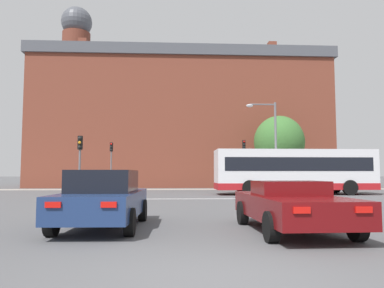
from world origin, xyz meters
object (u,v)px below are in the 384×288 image
Objects in this scene: pedestrian_waiting at (270,179)px; bus_crossing_lead at (294,171)px; car_roadster_right at (291,205)px; traffic_light_near_left at (80,156)px; street_lamp_junction at (270,137)px; traffic_light_far_right at (244,156)px; car_saloon_left at (104,199)px; traffic_light_far_left at (111,158)px.

bus_crossing_lead is at bearing 175.36° from pedestrian_waiting.
pedestrian_waiting reaches higher than car_roadster_right.
traffic_light_near_left is 13.20m from street_lamp_junction.
car_roadster_right is at bearing -98.42° from traffic_light_far_right.
bus_crossing_lead is 2.98× the size of traffic_light_near_left.
car_saloon_left is 18.42m from bus_crossing_lead.
traffic_light_far_right is 7.30m from street_lamp_junction.
traffic_light_far_right is (-1.84, 8.20, 1.35)m from bus_crossing_lead.
pedestrian_waiting is (2.17, 8.28, -3.09)m from street_lamp_junction.
traffic_light_far_left is (-13.82, 8.57, 1.20)m from bus_crossing_lead.
car_roadster_right is 1.09× the size of traffic_light_far_left.
pedestrian_waiting is at bearing 67.54° from car_saloon_left.
car_saloon_left is at bearing -118.34° from street_lamp_junction.
bus_crossing_lead is 9.33m from pedestrian_waiting.
traffic_light_far_left reaches higher than traffic_light_near_left.
street_lamp_junction is (12.47, -7.58, 1.22)m from traffic_light_far_left.
street_lamp_junction is (12.36, 4.35, 1.60)m from traffic_light_near_left.
street_lamp_junction is at bearing 165.75° from pedestrian_waiting.
car_roadster_right is 18.02m from street_lamp_junction.
bus_crossing_lead is (5.46, 16.22, 0.99)m from car_roadster_right.
traffic_light_far_left is (-3.67, 23.91, 2.08)m from car_saloon_left.
traffic_light_near_left is 2.19× the size of pedestrian_waiting.
street_lamp_junction reaches higher than car_saloon_left.
traffic_light_far_right is at bearing 72.15° from car_saloon_left.
traffic_light_far_right is at bearing 44.26° from traffic_light_near_left.
traffic_light_far_right is 0.68× the size of street_lamp_junction.
traffic_light_far_left is (-8.36, 24.79, 2.19)m from car_roadster_right.
street_lamp_junction is (0.50, -7.21, 1.07)m from traffic_light_far_right.
pedestrian_waiting is at bearing 75.28° from street_lamp_junction.
car_saloon_left is at bearing 156.41° from pedestrian_waiting.
traffic_light_far_left is at bearing 178.22° from traffic_light_far_right.
traffic_light_near_left is 0.55× the size of street_lamp_junction.
car_roadster_right is 17.14m from bus_crossing_lead.
traffic_light_far_left reaches higher than bus_crossing_lead.
traffic_light_far_right is at bearing -167.33° from bus_crossing_lead.
street_lamp_junction is (4.11, 17.21, 3.41)m from car_roadster_right.
traffic_light_far_left reaches higher than car_roadster_right.
pedestrian_waiting is at bearing 21.79° from traffic_light_far_right.
traffic_light_near_left is (-8.25, 12.86, 1.81)m from car_roadster_right.
street_lamp_junction is 9.10m from pedestrian_waiting.
pedestrian_waiting is at bearing 74.94° from car_roadster_right.
traffic_light_far_left is 14.78m from pedestrian_waiting.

